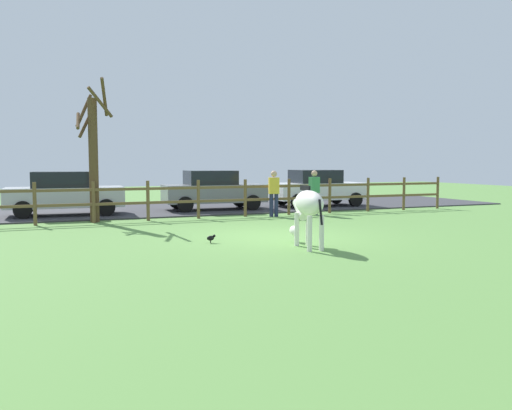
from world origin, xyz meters
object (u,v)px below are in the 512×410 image
(parked_car_white, at_px, (317,188))
(parked_car_silver, at_px, (64,193))
(visitor_left_of_tree, at_px, (274,191))
(zebra, at_px, (308,207))
(parked_car_grey, at_px, (213,190))
(crow_on_grass, at_px, (211,238))
(bare_tree, at_px, (93,153))
(visitor_right_of_tree, at_px, (314,190))

(parked_car_white, bearing_deg, parked_car_silver, -179.85)
(visitor_left_of_tree, bearing_deg, parked_car_white, 40.91)
(zebra, relative_size, parked_car_grey, 0.47)
(crow_on_grass, bearing_deg, parked_car_white, 47.41)
(parked_car_white, xyz_separation_m, visitor_left_of_tree, (-3.40, -2.95, 0.06))
(bare_tree, relative_size, zebra, 2.38)
(zebra, bearing_deg, visitor_right_of_tree, 60.16)
(zebra, height_order, visitor_right_of_tree, visitor_right_of_tree)
(visitor_left_of_tree, bearing_deg, bare_tree, 173.56)
(bare_tree, height_order, parked_car_white, bare_tree)
(parked_car_white, height_order, visitor_left_of_tree, visitor_left_of_tree)
(parked_car_white, bearing_deg, parked_car_grey, 178.71)
(crow_on_grass, bearing_deg, bare_tree, 110.67)
(parked_car_silver, bearing_deg, visitor_right_of_tree, -19.10)
(parked_car_grey, xyz_separation_m, visitor_right_of_tree, (2.90, -3.08, 0.06))
(crow_on_grass, xyz_separation_m, parked_car_white, (7.32, 7.96, 0.72))
(zebra, xyz_separation_m, parked_car_white, (5.50, 9.45, -0.08))
(crow_on_grass, distance_m, parked_car_grey, 8.52)
(parked_car_white, bearing_deg, zebra, -120.21)
(bare_tree, xyz_separation_m, zebra, (3.97, -7.19, -1.31))
(crow_on_grass, bearing_deg, visitor_left_of_tree, 51.99)
(parked_car_grey, bearing_deg, parked_car_silver, -178.64)
(visitor_right_of_tree, bearing_deg, parked_car_silver, 160.90)
(visitor_right_of_tree, bearing_deg, zebra, -119.84)
(zebra, bearing_deg, visitor_left_of_tree, 72.08)
(bare_tree, distance_m, zebra, 8.32)
(parked_car_silver, xyz_separation_m, visitor_left_of_tree, (6.90, -2.92, 0.06))
(bare_tree, height_order, parked_car_grey, bare_tree)
(crow_on_grass, bearing_deg, parked_car_silver, 110.59)
(bare_tree, height_order, parked_car_silver, bare_tree)
(crow_on_grass, xyz_separation_m, parked_car_silver, (-2.98, 7.94, 0.72))
(zebra, relative_size, parked_car_white, 0.48)
(zebra, xyz_separation_m, parked_car_grey, (0.81, 9.56, -0.08))
(bare_tree, distance_m, crow_on_grass, 6.45)
(parked_car_white, bearing_deg, bare_tree, -166.59)
(crow_on_grass, bearing_deg, zebra, -39.23)
(crow_on_grass, bearing_deg, parked_car_grey, 71.92)
(crow_on_grass, distance_m, parked_car_silver, 8.51)
(crow_on_grass, xyz_separation_m, visitor_right_of_tree, (5.53, 4.99, 0.78))
(bare_tree, relative_size, parked_car_white, 1.13)
(bare_tree, bearing_deg, parked_car_silver, 110.38)
(parked_car_silver, bearing_deg, crow_on_grass, -69.41)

